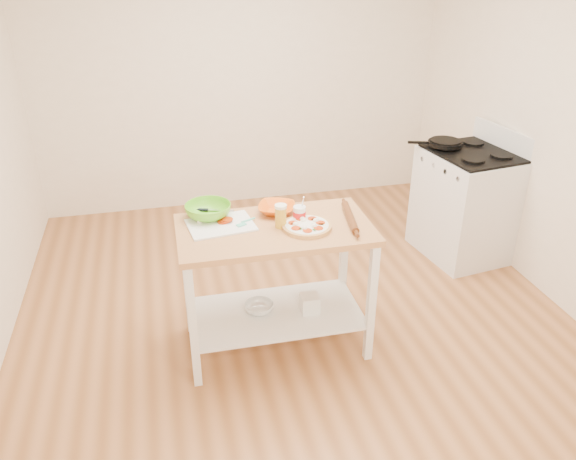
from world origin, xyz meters
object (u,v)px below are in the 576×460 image
(beer_pint, at_px, (281,216))
(knife, at_px, (208,210))
(yogurt_tub, at_px, (299,214))
(shelf_bin, at_px, (310,303))
(spatula, at_px, (245,222))
(prep_island, at_px, (275,262))
(gas_stove, at_px, (465,204))
(orange_bowl, at_px, (277,209))
(pizza, at_px, (307,226))
(green_bowl, at_px, (208,211))
(shelf_glass_bowl, at_px, (259,308))
(rolling_pin, at_px, (350,217))
(cutting_board, at_px, (220,224))
(skillet, at_px, (444,143))

(beer_pint, bearing_deg, knife, 142.75)
(yogurt_tub, bearing_deg, shelf_bin, -59.89)
(spatula, height_order, yogurt_tub, yogurt_tub)
(prep_island, distance_m, beer_pint, 0.33)
(gas_stove, distance_m, orange_bowl, 1.99)
(spatula, relative_size, shelf_bin, 1.13)
(pizza, xyz_separation_m, green_bowl, (-0.57, 0.30, 0.03))
(shelf_bin, bearing_deg, knife, 149.93)
(yogurt_tub, bearing_deg, beer_pint, -156.64)
(spatula, bearing_deg, shelf_glass_bowl, -60.16)
(orange_bowl, height_order, rolling_pin, orange_bowl)
(cutting_board, xyz_separation_m, shelf_bin, (0.55, -0.14, -0.59))
(yogurt_tub, relative_size, shelf_bin, 1.44)
(knife, xyz_separation_m, rolling_pin, (0.86, -0.33, 0.01))
(gas_stove, xyz_separation_m, pizza, (-1.68, -0.94, 0.44))
(gas_stove, xyz_separation_m, shelf_bin, (-1.65, -0.92, -0.15))
(cutting_board, distance_m, orange_bowl, 0.40)
(green_bowl, xyz_separation_m, shelf_bin, (0.61, -0.27, -0.63))
(orange_bowl, bearing_deg, shelf_glass_bowl, -134.36)
(beer_pint, bearing_deg, yogurt_tub, 23.36)
(prep_island, relative_size, knife, 4.59)
(green_bowl, relative_size, shelf_bin, 2.45)
(prep_island, height_order, skillet, skillet)
(gas_stove, xyz_separation_m, knife, (-2.25, -0.57, 0.44))
(pizza, height_order, yogurt_tub, yogurt_tub)
(skillet, bearing_deg, shelf_bin, -125.46)
(pizza, bearing_deg, cutting_board, 162.51)
(gas_stove, bearing_deg, prep_island, -162.83)
(gas_stove, xyz_separation_m, shelf_glass_bowl, (-1.98, -0.85, -0.18))
(prep_island, relative_size, pizza, 3.98)
(cutting_board, relative_size, knife, 1.63)
(yogurt_tub, bearing_deg, spatula, 175.61)
(gas_stove, height_order, knife, gas_stove)
(knife, relative_size, yogurt_tub, 1.54)
(skillet, relative_size, shelf_glass_bowl, 2.29)
(cutting_board, distance_m, beer_pint, 0.39)
(prep_island, relative_size, beer_pint, 8.17)
(cutting_board, bearing_deg, beer_pint, -23.54)
(orange_bowl, height_order, beer_pint, beer_pint)
(cutting_board, height_order, beer_pint, beer_pint)
(pizza, xyz_separation_m, shelf_glass_bowl, (-0.30, 0.09, -0.63))
(rolling_pin, distance_m, shelf_glass_bowl, 0.87)
(rolling_pin, bearing_deg, green_bowl, 163.54)
(cutting_board, relative_size, orange_bowl, 1.82)
(skillet, relative_size, green_bowl, 1.51)
(gas_stove, relative_size, orange_bowl, 4.66)
(skillet, relative_size, beer_pint, 2.97)
(green_bowl, bearing_deg, yogurt_tub, -18.05)
(prep_island, distance_m, spatula, 0.33)
(skillet, distance_m, pizza, 1.87)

